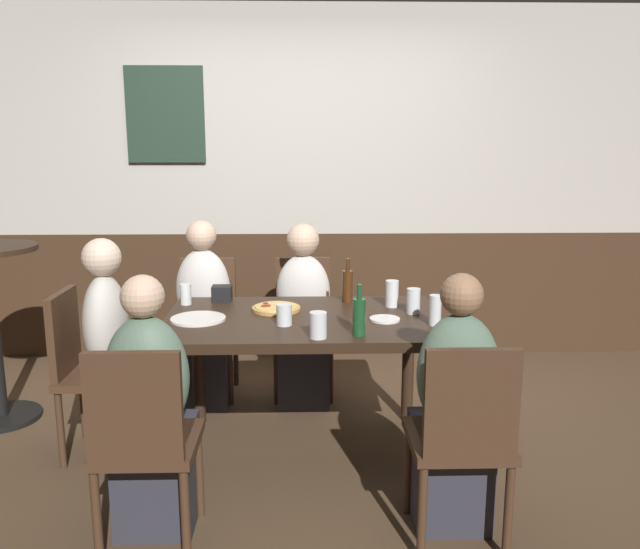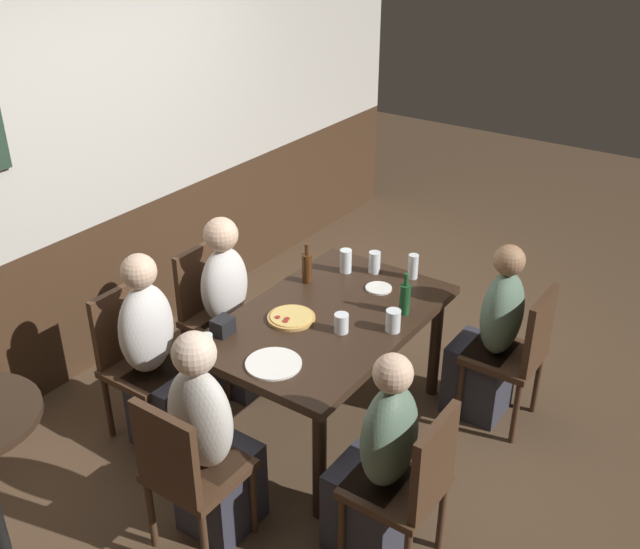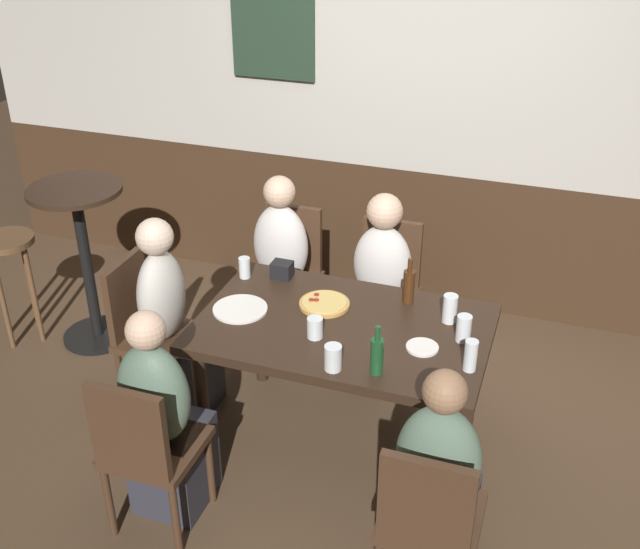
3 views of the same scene
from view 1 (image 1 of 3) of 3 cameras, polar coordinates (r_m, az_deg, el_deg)
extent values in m
plane|color=#4C3826|center=(3.62, -1.49, -15.14)|extent=(12.00, 12.00, 0.00)
cube|color=#3D2819|center=(5.02, -1.54, -1.69)|extent=(6.40, 0.10, 0.95)
cube|color=#B7B2A8|center=(4.88, -1.63, 13.33)|extent=(6.40, 0.10, 1.65)
cube|color=#233828|center=(4.92, -13.55, 13.56)|extent=(0.56, 0.03, 0.68)
cube|color=black|center=(3.36, -1.55, -4.18)|extent=(1.43, 0.90, 0.05)
cylinder|color=black|center=(3.19, -12.90, -12.39)|extent=(0.07, 0.07, 0.69)
cylinder|color=black|center=(3.19, 9.88, -12.27)|extent=(0.07, 0.07, 0.69)
cylinder|color=black|center=(3.87, -10.76, -7.95)|extent=(0.07, 0.07, 0.69)
cylinder|color=black|center=(3.87, 7.72, -7.85)|extent=(0.07, 0.07, 0.69)
cube|color=#422B1C|center=(2.79, 11.97, -14.11)|extent=(0.40, 0.40, 0.04)
cube|color=#422B1C|center=(2.53, 13.14, -11.05)|extent=(0.36, 0.04, 0.43)
cylinder|color=#422B1C|center=(3.01, 7.71, -16.76)|extent=(0.04, 0.04, 0.41)
cylinder|color=#422B1C|center=(3.08, 14.24, -16.33)|extent=(0.04, 0.04, 0.41)
cylinder|color=#422B1C|center=(2.72, 8.92, -20.14)|extent=(0.04, 0.04, 0.41)
cylinder|color=#422B1C|center=(2.79, 16.21, -19.52)|extent=(0.04, 0.04, 0.41)
cube|color=#422B1C|center=(4.20, -1.53, -4.98)|extent=(0.40, 0.40, 0.04)
cube|color=#422B1C|center=(4.31, -1.55, -1.30)|extent=(0.36, 0.04, 0.43)
cylinder|color=#422B1C|center=(4.11, 0.88, -8.65)|extent=(0.04, 0.04, 0.41)
cylinder|color=#422B1C|center=(4.11, -3.91, -8.68)|extent=(0.04, 0.04, 0.41)
cylinder|color=#422B1C|center=(4.43, 0.70, -7.13)|extent=(0.04, 0.04, 0.41)
cylinder|color=#422B1C|center=(4.43, -3.74, -7.15)|extent=(0.04, 0.04, 0.41)
cube|color=#422B1C|center=(2.79, -14.99, -14.24)|extent=(0.40, 0.40, 0.04)
cube|color=#422B1C|center=(2.54, -16.21, -11.20)|extent=(0.36, 0.04, 0.43)
cylinder|color=#422B1C|center=(3.08, -17.22, -16.49)|extent=(0.04, 0.04, 0.41)
cylinder|color=#422B1C|center=(3.01, -10.69, -16.85)|extent=(0.04, 0.04, 0.41)
cylinder|color=#422B1C|center=(2.80, -19.17, -19.69)|extent=(0.04, 0.04, 0.41)
cylinder|color=#422B1C|center=(2.72, -11.88, -20.24)|extent=(0.04, 0.04, 0.41)
cube|color=#422B1C|center=(3.61, -18.75, -8.45)|extent=(0.40, 0.40, 0.04)
cube|color=#422B1C|center=(3.59, -21.75, -4.80)|extent=(0.04, 0.36, 0.43)
cylinder|color=#422B1C|center=(3.79, -15.27, -10.86)|extent=(0.04, 0.04, 0.41)
cylinder|color=#422B1C|center=(3.49, -16.60, -12.97)|extent=(0.04, 0.04, 0.41)
cylinder|color=#422B1C|center=(3.89, -20.23, -10.63)|extent=(0.04, 0.04, 0.41)
cylinder|color=#422B1C|center=(3.59, -21.98, -12.62)|extent=(0.04, 0.04, 0.41)
cube|color=#422B1C|center=(4.24, -10.11, -4.97)|extent=(0.40, 0.40, 0.04)
cube|color=#422B1C|center=(4.36, -9.87, -1.33)|extent=(0.36, 0.04, 0.43)
cylinder|color=#422B1C|center=(4.13, -7.98, -8.65)|extent=(0.04, 0.04, 0.41)
cylinder|color=#422B1C|center=(4.18, -12.67, -8.57)|extent=(0.04, 0.04, 0.41)
cylinder|color=#422B1C|center=(4.45, -7.50, -7.14)|extent=(0.04, 0.04, 0.41)
cylinder|color=#422B1C|center=(4.50, -11.84, -7.08)|extent=(0.04, 0.04, 0.41)
cube|color=#2D2D38|center=(2.99, 11.20, -16.58)|extent=(0.32, 0.34, 0.45)
ellipsoid|color=#56705B|center=(2.72, 12.01, -8.55)|extent=(0.34, 0.22, 0.51)
sphere|color=#936B4C|center=(2.62, 12.32, -1.75)|extent=(0.17, 0.17, 0.17)
cube|color=#2D2D38|center=(4.14, -1.52, -8.22)|extent=(0.32, 0.34, 0.45)
ellipsoid|color=silver|center=(4.09, -1.55, -1.60)|extent=(0.34, 0.22, 0.49)
sphere|color=#DBB293|center=(4.03, -1.58, 3.06)|extent=(0.20, 0.20, 0.20)
cube|color=#2D2D38|center=(3.00, -14.18, -16.71)|extent=(0.32, 0.34, 0.45)
ellipsoid|color=#56705B|center=(2.72, -15.10, -8.69)|extent=(0.34, 0.22, 0.51)
sphere|color=#DBB293|center=(2.63, -15.48, -1.89)|extent=(0.17, 0.17, 0.17)
cube|color=#2D2D38|center=(3.64, -16.55, -11.55)|extent=(0.34, 0.32, 0.45)
ellipsoid|color=beige|center=(3.51, -18.43, -4.17)|extent=(0.22, 0.34, 0.52)
sphere|color=beige|center=(3.44, -18.80, 1.44)|extent=(0.20, 0.20, 0.20)
cube|color=#2D2D38|center=(4.19, -10.27, -8.17)|extent=(0.32, 0.34, 0.45)
ellipsoid|color=silver|center=(4.14, -10.32, -1.37)|extent=(0.34, 0.22, 0.53)
sphere|color=#DBB293|center=(4.07, -10.50, 3.40)|extent=(0.19, 0.19, 0.19)
cylinder|color=tan|center=(3.49, -3.95, -3.02)|extent=(0.26, 0.26, 0.02)
cylinder|color=#DBB760|center=(3.48, -3.95, -2.83)|extent=(0.23, 0.23, 0.01)
cylinder|color=maroon|center=(3.53, -4.88, -2.53)|extent=(0.03, 0.03, 0.00)
cylinder|color=maroon|center=(3.48, -5.06, -2.77)|extent=(0.03, 0.03, 0.00)
cylinder|color=maroon|center=(3.48, -4.65, -2.74)|extent=(0.03, 0.03, 0.00)
cylinder|color=silver|center=(3.67, -11.83, -1.71)|extent=(0.06, 0.06, 0.12)
cylinder|color=#C6842D|center=(3.67, -11.82, -1.96)|extent=(0.05, 0.05, 0.08)
cylinder|color=silver|center=(3.56, 6.31, -1.70)|extent=(0.07, 0.07, 0.15)
cylinder|color=#C6842D|center=(3.57, 6.29, -2.29)|extent=(0.06, 0.06, 0.07)
cylinder|color=silver|center=(2.98, -0.24, -4.49)|extent=(0.08, 0.08, 0.12)
cylinder|color=#C6842D|center=(2.99, -0.24, -4.95)|extent=(0.07, 0.07, 0.07)
cylinder|color=silver|center=(3.19, -3.25, -3.57)|extent=(0.08, 0.08, 0.11)
cylinder|color=silver|center=(3.20, -3.25, -3.79)|extent=(0.07, 0.07, 0.08)
cylinder|color=silver|center=(3.44, 8.18, -2.34)|extent=(0.07, 0.07, 0.13)
cylinder|color=gold|center=(3.44, 8.18, -2.58)|extent=(0.06, 0.06, 0.10)
cylinder|color=silver|center=(3.23, 10.06, -3.13)|extent=(0.06, 0.06, 0.15)
cylinder|color=#331E14|center=(3.24, 10.04, -3.80)|extent=(0.05, 0.05, 0.07)
cylinder|color=#194723|center=(3.02, 3.39, -3.79)|extent=(0.06, 0.06, 0.17)
cylinder|color=#194723|center=(2.99, 3.42, -1.53)|extent=(0.03, 0.03, 0.07)
cylinder|color=#42230F|center=(3.65, 2.38, -1.05)|extent=(0.06, 0.06, 0.18)
cylinder|color=#42230F|center=(3.62, 2.39, 0.87)|extent=(0.03, 0.03, 0.07)
cylinder|color=white|center=(3.35, -10.77, -3.86)|extent=(0.28, 0.28, 0.01)
cylinder|color=white|center=(3.30, 5.67, -3.95)|extent=(0.15, 0.15, 0.01)
cube|color=black|center=(3.71, -8.71, -1.67)|extent=(0.11, 0.09, 0.09)
cylinder|color=black|center=(4.39, -26.25, -11.19)|extent=(0.44, 0.44, 0.03)
camera|label=2|loc=(3.35, -71.33, 24.95)|focal=41.16mm
camera|label=3|loc=(1.50, 91.89, 51.78)|focal=43.08mm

